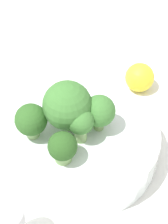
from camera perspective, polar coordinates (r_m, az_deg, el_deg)
ground_plane at (r=0.50m, az=-0.00°, el=-6.40°), size 3.00×3.00×0.00m
bowl at (r=0.49m, az=-0.00°, el=-4.73°), size 0.19×0.19×0.05m
broccoli_floret_0 at (r=0.44m, az=-2.45°, el=1.20°), size 0.06×0.06×0.07m
broccoli_floret_1 at (r=0.44m, az=-0.08°, el=-1.78°), size 0.03×0.03×0.05m
broccoli_floret_2 at (r=0.45m, az=-8.06°, el=-1.29°), size 0.04×0.04×0.05m
broccoli_floret_3 at (r=0.45m, az=2.35°, el=0.08°), size 0.04×0.04×0.05m
broccoli_floret_4 at (r=0.42m, az=-3.27°, el=-5.41°), size 0.03×0.03×0.04m
lemon_wedge at (r=0.58m, az=8.47°, el=5.24°), size 0.04×0.04×0.04m
almond_crumb_1 at (r=0.58m, az=0.64°, el=3.04°), size 0.01×0.01×0.01m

